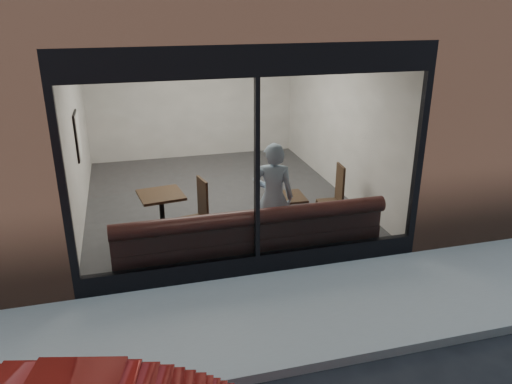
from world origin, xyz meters
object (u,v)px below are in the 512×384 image
object	(u,v)px
cafe_table_left	(161,195)
cafe_table_right	(287,197)
person	(273,197)
cafe_chair_right	(329,203)
banquette	(250,247)
cafe_chair_left	(193,221)

from	to	relation	value
cafe_table_left	cafe_table_right	bearing A→B (deg)	-17.77
person	cafe_table_right	size ratio (longest dim) A/B	3.12
cafe_chair_right	banquette	bearing A→B (deg)	39.75
banquette	person	distance (m)	0.84
banquette	cafe_chair_right	bearing A→B (deg)	34.92
cafe_chair_left	cafe_chair_right	size ratio (longest dim) A/B	1.10
cafe_table_left	cafe_chair_right	size ratio (longest dim) A/B	1.83
person	cafe_chair_left	xyz separation A→B (m)	(-1.14, 0.84, -0.63)
cafe_table_right	cafe_chair_right	xyz separation A→B (m)	(1.06, 0.72, -0.50)
cafe_table_left	cafe_chair_left	xyz separation A→B (m)	(0.50, -0.03, -0.50)
cafe_chair_right	person	bearing A→B (deg)	40.24
banquette	cafe_table_left	bearing A→B (deg)	135.33
banquette	cafe_table_left	size ratio (longest dim) A/B	5.80
banquette	person	size ratio (longest dim) A/B	2.31
person	cafe_chair_right	size ratio (longest dim) A/B	4.60
banquette	cafe_table_right	xyz separation A→B (m)	(0.76, 0.55, 0.52)
cafe_table_left	cafe_chair_left	size ratio (longest dim) A/B	1.67
cafe_table_right	cafe_chair_right	distance (m)	1.37
person	cafe_table_left	size ratio (longest dim) A/B	2.51
cafe_table_left	cafe_chair_left	bearing A→B (deg)	-3.99
cafe_table_right	cafe_chair_left	size ratio (longest dim) A/B	1.34
person	cafe_chair_left	bearing A→B (deg)	-16.90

